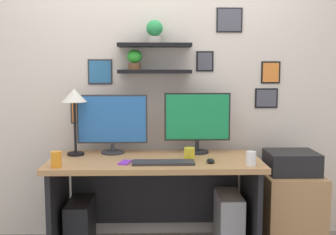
% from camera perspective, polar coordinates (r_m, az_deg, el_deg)
% --- Properties ---
extents(back_wall_assembly, '(4.40, 0.24, 2.70)m').
position_cam_1_polar(back_wall_assembly, '(3.55, -1.77, 5.54)').
color(back_wall_assembly, beige).
rests_on(back_wall_assembly, ground).
extents(desk, '(1.58, 0.68, 0.75)m').
position_cam_1_polar(desk, '(3.29, -1.77, -9.00)').
color(desk, tan).
rests_on(desk, ground).
extents(monitor_left, '(0.56, 0.18, 0.47)m').
position_cam_1_polar(monitor_left, '(3.37, -7.53, -0.61)').
color(monitor_left, '#2D2D33').
rests_on(monitor_left, desk).
extents(monitor_right, '(0.52, 0.18, 0.48)m').
position_cam_1_polar(monitor_right, '(3.37, 3.97, -0.36)').
color(monitor_right, black).
rests_on(monitor_right, desk).
extents(keyboard, '(0.44, 0.14, 0.02)m').
position_cam_1_polar(keyboard, '(3.02, -0.62, -6.09)').
color(keyboard, '#2D2D33').
rests_on(keyboard, desk).
extents(computer_mouse, '(0.06, 0.09, 0.03)m').
position_cam_1_polar(computer_mouse, '(3.06, 5.76, -5.85)').
color(computer_mouse, black).
rests_on(computer_mouse, desk).
extents(desk_lamp, '(0.19, 0.19, 0.52)m').
position_cam_1_polar(desk_lamp, '(3.33, -12.52, 2.15)').
color(desk_lamp, black).
rests_on(desk_lamp, desk).
extents(cell_phone, '(0.10, 0.15, 0.01)m').
position_cam_1_polar(cell_phone, '(3.06, -5.80, -6.04)').
color(cell_phone, purple).
rests_on(cell_phone, desk).
extents(coffee_mug, '(0.08, 0.08, 0.09)m').
position_cam_1_polar(coffee_mug, '(3.15, 2.91, -4.91)').
color(coffee_mug, yellow).
rests_on(coffee_mug, desk).
extents(pen_cup, '(0.07, 0.07, 0.10)m').
position_cam_1_polar(pen_cup, '(3.01, 11.14, -5.45)').
color(pen_cup, white).
rests_on(pen_cup, desk).
extents(water_cup, '(0.07, 0.07, 0.11)m').
position_cam_1_polar(water_cup, '(3.01, -14.86, -5.48)').
color(water_cup, orange).
rests_on(water_cup, desk).
extents(drawer_cabinet, '(0.44, 0.50, 0.61)m').
position_cam_1_polar(drawer_cabinet, '(3.54, 16.10, -12.03)').
color(drawer_cabinet, tan).
rests_on(drawer_cabinet, ground).
extents(printer, '(0.38, 0.34, 0.17)m').
position_cam_1_polar(printer, '(3.43, 16.32, -5.84)').
color(printer, black).
rests_on(printer, drawer_cabinet).
extents(computer_tower_left, '(0.18, 0.40, 0.42)m').
position_cam_1_polar(computer_tower_left, '(3.43, -11.73, -14.28)').
color(computer_tower_left, black).
rests_on(computer_tower_left, ground).
extents(computer_tower_right, '(0.18, 0.40, 0.47)m').
position_cam_1_polar(computer_tower_right, '(3.37, 8.17, -14.05)').
color(computer_tower_right, '#99999E').
rests_on(computer_tower_right, ground).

